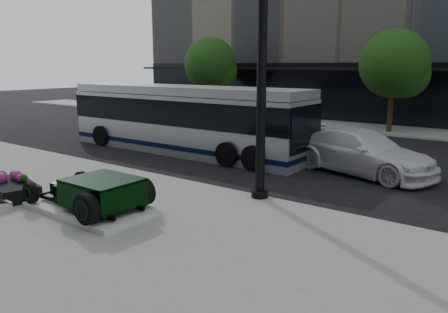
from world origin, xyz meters
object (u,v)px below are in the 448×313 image
Objects in this scene: hot_rod at (98,192)px; transit_bus at (184,119)px; lamppost at (262,54)px; flower_planter at (12,188)px; white_sedan at (362,152)px.

transit_bus is at bearing 118.09° from hot_rod.
lamppost is at bearing -32.37° from transit_bus.
transit_bus is at bearing 96.49° from flower_planter.
transit_bus is 2.25× the size of white_sedan.
flower_planter is at bearing -171.29° from hot_rod.
white_sedan is (7.87, 0.73, -0.70)m from transit_bus.
lamppost is at bearing -178.50° from white_sedan.
hot_rod is 9.03m from transit_bus.
lamppost is (2.49, 3.67, 3.43)m from hot_rod.
transit_bus reaches higher than flower_planter.
hot_rod is 5.61m from lamppost.
lamppost is 3.95× the size of flower_planter.
hot_rod reaches higher than flower_planter.
transit_bus reaches higher than hot_rod.
hot_rod is at bearing 8.71° from flower_planter.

